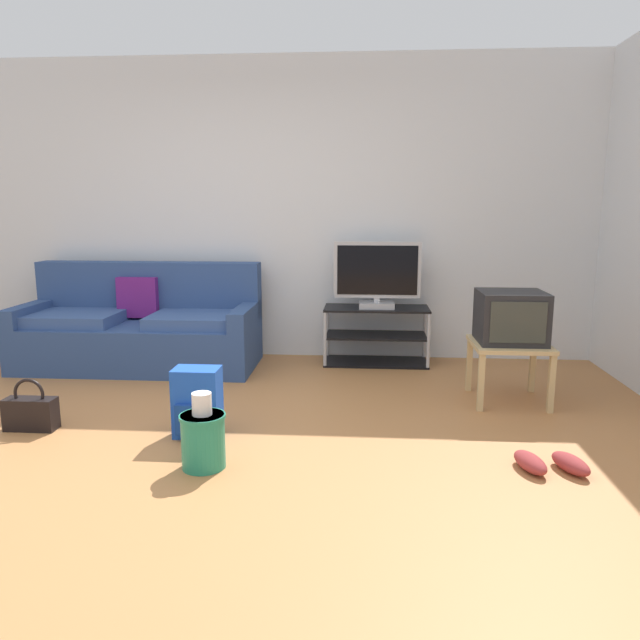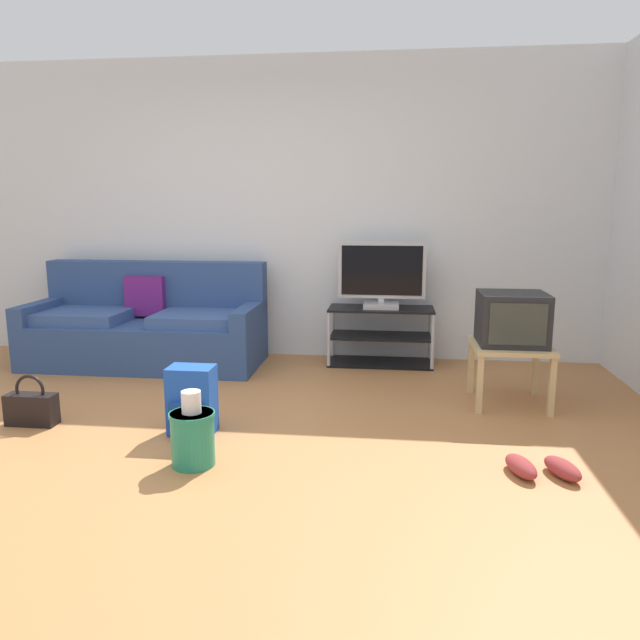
{
  "view_description": "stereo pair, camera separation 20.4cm",
  "coord_description": "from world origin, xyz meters",
  "px_view_note": "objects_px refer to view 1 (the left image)",
  "views": [
    {
      "loc": [
        0.94,
        -3.11,
        1.39
      ],
      "look_at": [
        0.61,
        1.28,
        0.55
      ],
      "focal_mm": 33.7,
      "sensor_mm": 36.0,
      "label": 1
    },
    {
      "loc": [
        1.14,
        -3.09,
        1.39
      ],
      "look_at": [
        0.61,
        1.28,
        0.55
      ],
      "focal_mm": 33.7,
      "sensor_mm": 36.0,
      "label": 2
    }
  ],
  "objects_px": {
    "couch": "(141,329)",
    "handbag": "(31,412)",
    "backpack": "(197,403)",
    "tv_stand": "(376,335)",
    "side_table": "(509,351)",
    "sneakers_pair": "(550,463)",
    "flat_tv": "(377,276)",
    "cleaning_bucket": "(203,437)",
    "crt_tv": "(511,317)"
  },
  "relations": [
    {
      "from": "flat_tv",
      "to": "backpack",
      "type": "height_order",
      "value": "flat_tv"
    },
    {
      "from": "side_table",
      "to": "crt_tv",
      "type": "relative_size",
      "value": 1.16
    },
    {
      "from": "tv_stand",
      "to": "flat_tv",
      "type": "distance_m",
      "value": 0.54
    },
    {
      "from": "sneakers_pair",
      "to": "backpack",
      "type": "bearing_deg",
      "value": 169.68
    },
    {
      "from": "couch",
      "to": "crt_tv",
      "type": "bearing_deg",
      "value": -14.44
    },
    {
      "from": "flat_tv",
      "to": "sneakers_pair",
      "type": "bearing_deg",
      "value": -67.66
    },
    {
      "from": "couch",
      "to": "cleaning_bucket",
      "type": "distance_m",
      "value": 2.34
    },
    {
      "from": "crt_tv",
      "to": "cleaning_bucket",
      "type": "bearing_deg",
      "value": -145.79
    },
    {
      "from": "backpack",
      "to": "handbag",
      "type": "distance_m",
      "value": 1.08
    },
    {
      "from": "tv_stand",
      "to": "handbag",
      "type": "relative_size",
      "value": 2.76
    },
    {
      "from": "couch",
      "to": "cleaning_bucket",
      "type": "relative_size",
      "value": 4.87
    },
    {
      "from": "crt_tv",
      "to": "handbag",
      "type": "bearing_deg",
      "value": -165.32
    },
    {
      "from": "side_table",
      "to": "cleaning_bucket",
      "type": "distance_m",
      "value": 2.29
    },
    {
      "from": "handbag",
      "to": "cleaning_bucket",
      "type": "distance_m",
      "value": 1.32
    },
    {
      "from": "tv_stand",
      "to": "handbag",
      "type": "bearing_deg",
      "value": -140.54
    },
    {
      "from": "couch",
      "to": "handbag",
      "type": "distance_m",
      "value": 1.61
    },
    {
      "from": "sneakers_pair",
      "to": "handbag",
      "type": "bearing_deg",
      "value": 172.99
    },
    {
      "from": "backpack",
      "to": "handbag",
      "type": "relative_size",
      "value": 1.27
    },
    {
      "from": "crt_tv",
      "to": "handbag",
      "type": "xyz_separation_m",
      "value": [
        -3.12,
        -0.82,
        -0.5
      ]
    },
    {
      "from": "flat_tv",
      "to": "backpack",
      "type": "relative_size",
      "value": 1.78
    },
    {
      "from": "crt_tv",
      "to": "couch",
      "type": "bearing_deg",
      "value": 165.56
    },
    {
      "from": "flat_tv",
      "to": "cleaning_bucket",
      "type": "bearing_deg",
      "value": -113.14
    },
    {
      "from": "tv_stand",
      "to": "side_table",
      "type": "xyz_separation_m",
      "value": [
        0.93,
        -1.0,
        0.11
      ]
    },
    {
      "from": "tv_stand",
      "to": "sneakers_pair",
      "type": "relative_size",
      "value": 2.26
    },
    {
      "from": "cleaning_bucket",
      "to": "sneakers_pair",
      "type": "height_order",
      "value": "cleaning_bucket"
    },
    {
      "from": "tv_stand",
      "to": "crt_tv",
      "type": "height_order",
      "value": "crt_tv"
    },
    {
      "from": "tv_stand",
      "to": "side_table",
      "type": "relative_size",
      "value": 1.74
    },
    {
      "from": "tv_stand",
      "to": "sneakers_pair",
      "type": "xyz_separation_m",
      "value": [
        0.89,
        -2.19,
        -0.21
      ]
    },
    {
      "from": "side_table",
      "to": "cleaning_bucket",
      "type": "bearing_deg",
      "value": -146.12
    },
    {
      "from": "crt_tv",
      "to": "handbag",
      "type": "distance_m",
      "value": 3.27
    },
    {
      "from": "crt_tv",
      "to": "flat_tv",
      "type": "bearing_deg",
      "value": 133.91
    },
    {
      "from": "side_table",
      "to": "handbag",
      "type": "xyz_separation_m",
      "value": [
        -3.12,
        -0.8,
        -0.25
      ]
    },
    {
      "from": "couch",
      "to": "handbag",
      "type": "height_order",
      "value": "couch"
    },
    {
      "from": "couch",
      "to": "crt_tv",
      "type": "height_order",
      "value": "couch"
    },
    {
      "from": "flat_tv",
      "to": "sneakers_pair",
      "type": "height_order",
      "value": "flat_tv"
    },
    {
      "from": "flat_tv",
      "to": "cleaning_bucket",
      "type": "relative_size",
      "value": 1.81
    },
    {
      "from": "crt_tv",
      "to": "backpack",
      "type": "xyz_separation_m",
      "value": [
        -2.05,
        -0.83,
        -0.41
      ]
    },
    {
      "from": "couch",
      "to": "crt_tv",
      "type": "relative_size",
      "value": 4.45
    },
    {
      "from": "side_table",
      "to": "backpack",
      "type": "distance_m",
      "value": 2.21
    },
    {
      "from": "handbag",
      "to": "tv_stand",
      "type": "bearing_deg",
      "value": 39.46
    },
    {
      "from": "cleaning_bucket",
      "to": "side_table",
      "type": "bearing_deg",
      "value": 33.88
    },
    {
      "from": "couch",
      "to": "tv_stand",
      "type": "distance_m",
      "value": 2.08
    },
    {
      "from": "couch",
      "to": "flat_tv",
      "type": "bearing_deg",
      "value": 5.34
    },
    {
      "from": "flat_tv",
      "to": "cleaning_bucket",
      "type": "xyz_separation_m",
      "value": [
        -0.96,
        -2.25,
        -0.62
      ]
    },
    {
      "from": "tv_stand",
      "to": "side_table",
      "type": "distance_m",
      "value": 1.37
    },
    {
      "from": "cleaning_bucket",
      "to": "flat_tv",
      "type": "bearing_deg",
      "value": 66.86
    },
    {
      "from": "tv_stand",
      "to": "sneakers_pair",
      "type": "bearing_deg",
      "value": -67.86
    },
    {
      "from": "tv_stand",
      "to": "flat_tv",
      "type": "bearing_deg",
      "value": -90.0
    },
    {
      "from": "side_table",
      "to": "cleaning_bucket",
      "type": "height_order",
      "value": "side_table"
    },
    {
      "from": "flat_tv",
      "to": "crt_tv",
      "type": "bearing_deg",
      "value": -46.09
    }
  ]
}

